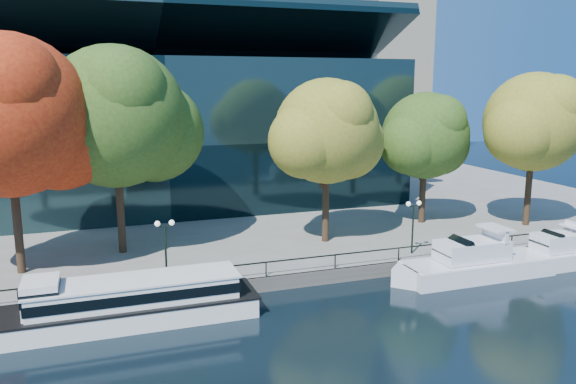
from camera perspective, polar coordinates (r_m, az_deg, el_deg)
name	(u,v)px	position (r m, az deg, el deg)	size (l,w,h in m)	color
ground	(282,308)	(35.25, -0.66, -11.73)	(160.00, 160.00, 0.00)	black
promenade	(187,193)	(69.25, -10.24, -0.09)	(90.00, 67.08, 1.00)	slate
railing	(266,262)	(37.47, -2.25, -7.17)	(88.20, 0.08, 0.99)	black
convention_building	(154,131)	(63.15, -13.43, 6.06)	(50.00, 24.57, 21.43)	black
tour_boat	(120,302)	(34.06, -16.74, -10.64)	(16.44, 3.67, 3.12)	white
cruiser_near	(472,263)	(42.05, 18.17, -6.86)	(12.38, 3.19, 3.59)	white
cruiser_far	(559,253)	(47.19, 25.84, -5.59)	(9.98, 2.76, 3.26)	white
tree_1	(11,119)	(40.51, -26.31, 6.67)	(13.28, 10.89, 15.89)	black
tree_2	(118,120)	(42.86, -16.85, 7.04)	(12.93, 10.60, 15.40)	black
tree_3	(329,134)	(44.31, 4.18, 5.94)	(10.34, 8.48, 13.05)	black
tree_4	(427,138)	(52.10, 13.94, 5.40)	(9.73, 7.98, 11.88)	black
tree_5	(536,124)	(54.03, 23.88, 6.32)	(10.82, 8.87, 13.60)	black
lamp_1	(165,236)	(36.84, -12.38, -4.42)	(1.26, 0.36, 4.03)	black
lamp_2	(413,215)	(42.80, 12.61, -2.28)	(1.26, 0.36, 4.03)	black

